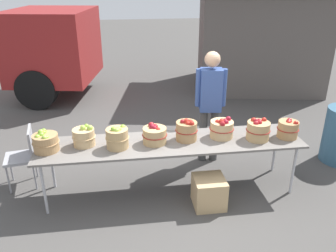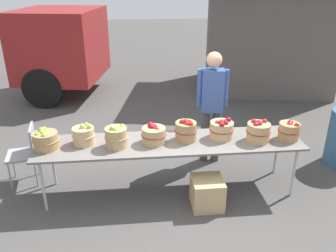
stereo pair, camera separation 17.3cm
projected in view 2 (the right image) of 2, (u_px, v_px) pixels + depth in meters
ground_plane at (170, 189)px, 4.87m from camera, size 40.00×40.00×0.00m
market_table at (170, 144)px, 4.58m from camera, size 3.50×0.76×0.75m
apple_basket_green_0 at (45, 140)px, 4.35m from camera, size 0.33×0.33×0.27m
apple_basket_green_1 at (84, 135)px, 4.48m from camera, size 0.30×0.30×0.28m
apple_basket_green_2 at (116, 137)px, 4.39m from camera, size 0.30×0.30×0.31m
apple_basket_red_0 at (154, 134)px, 4.51m from camera, size 0.33×0.33×0.26m
apple_basket_red_1 at (186, 130)px, 4.56m from camera, size 0.30×0.30×0.31m
apple_basket_red_2 at (222, 129)px, 4.63m from camera, size 0.33×0.33×0.28m
apple_basket_red_3 at (258, 131)px, 4.54m from camera, size 0.32×0.32×0.30m
apple_basket_red_4 at (289, 131)px, 4.59m from camera, size 0.29×0.29×0.27m
vendor_adult at (212, 100)px, 5.22m from camera, size 0.46×0.27×1.77m
food_kiosk at (267, 34)px, 8.80m from camera, size 3.97×3.50×2.74m
folding_chair at (26, 150)px, 4.87m from camera, size 0.46×0.46×0.86m
produce_crate at (207, 193)px, 4.45m from camera, size 0.40×0.40×0.40m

